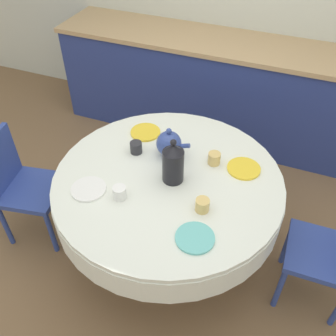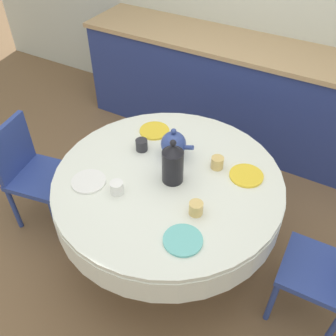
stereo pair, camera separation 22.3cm
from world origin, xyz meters
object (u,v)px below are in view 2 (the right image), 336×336
(coffee_carafe, at_px, (173,163))
(teapot, at_px, (174,144))
(chair_right, at_px, (31,170))
(chair_left, at_px, (333,271))

(coffee_carafe, xyz_separation_m, teapot, (-0.11, 0.20, -0.04))
(chair_right, bearing_deg, coffee_carafe, 89.74)
(coffee_carafe, relative_size, teapot, 1.35)
(chair_left, distance_m, coffee_carafe, 1.08)
(chair_left, distance_m, chair_right, 2.09)
(chair_left, distance_m, teapot, 1.19)
(teapot, bearing_deg, chair_left, -9.16)
(coffee_carafe, height_order, teapot, coffee_carafe)
(chair_right, bearing_deg, chair_left, 85.37)
(chair_left, relative_size, teapot, 3.75)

